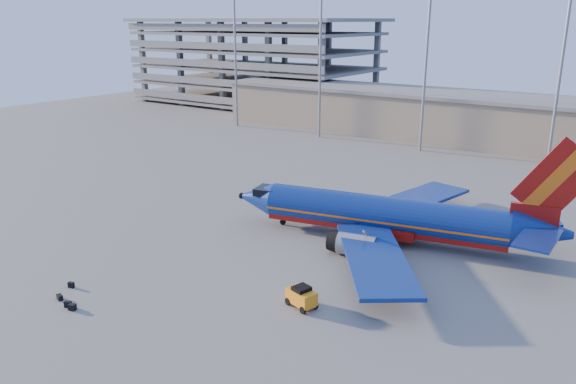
% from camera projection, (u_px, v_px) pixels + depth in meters
% --- Properties ---
extents(ground, '(220.00, 220.00, 0.00)m').
position_uv_depth(ground, '(287.00, 241.00, 55.64)').
color(ground, slate).
rests_on(ground, ground).
extents(terminal_building, '(122.00, 16.00, 8.50)m').
position_uv_depth(terminal_building, '(534.00, 124.00, 94.28)').
color(terminal_building, gray).
rests_on(terminal_building, ground).
extents(parking_garage, '(62.00, 32.00, 21.40)m').
position_uv_depth(parking_garage, '(256.00, 58.00, 144.18)').
color(parking_garage, slate).
rests_on(parking_garage, ground).
extents(light_mast_row, '(101.60, 1.60, 28.65)m').
position_uv_depth(light_mast_row, '(491.00, 44.00, 83.74)').
color(light_mast_row, gray).
rests_on(light_mast_row, ground).
extents(aircraft_main, '(34.14, 32.49, 11.69)m').
position_uv_depth(aircraft_main, '(391.00, 217.00, 55.15)').
color(aircraft_main, navy).
rests_on(aircraft_main, ground).
extents(baggage_tug, '(2.65, 2.02, 1.69)m').
position_uv_depth(baggage_tug, '(301.00, 296.00, 42.75)').
color(baggage_tug, orange).
rests_on(baggage_tug, ground).
extents(luggage_pile, '(3.94, 2.68, 0.50)m').
position_uv_depth(luggage_pile, '(68.00, 299.00, 43.68)').
color(luggage_pile, black).
rests_on(luggage_pile, ground).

